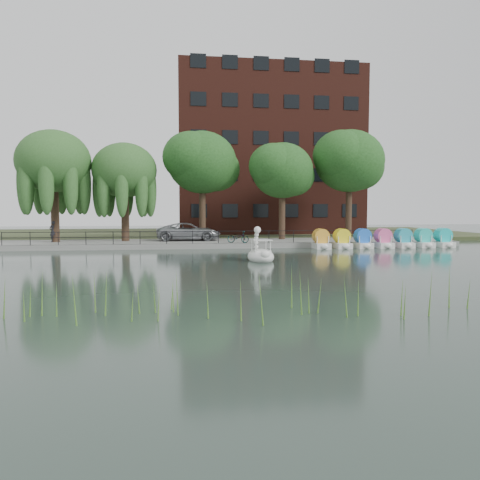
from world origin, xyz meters
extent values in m
plane|color=#394942|center=(0.00, 0.00, 0.00)|extent=(120.00, 120.00, 0.00)
cube|color=gray|center=(0.00, 16.00, 0.20)|extent=(40.00, 6.00, 0.40)
cube|color=gray|center=(0.00, 13.05, 0.20)|extent=(40.00, 0.25, 0.40)
cube|color=#47512D|center=(0.00, 30.00, 0.18)|extent=(60.00, 22.00, 0.36)
cylinder|color=black|center=(0.00, 13.25, 1.35)|extent=(32.00, 0.04, 0.04)
cylinder|color=black|center=(0.00, 13.25, 0.95)|extent=(32.00, 0.04, 0.04)
cylinder|color=black|center=(0.00, 13.25, 0.90)|extent=(0.05, 0.05, 1.00)
cube|color=#4C1E16|center=(7.00, 30.00, 9.36)|extent=(20.00, 10.00, 18.00)
cylinder|color=#473323|center=(-13.00, 16.50, 2.50)|extent=(0.60, 0.60, 4.20)
ellipsoid|color=#3E7334|center=(-13.00, 16.50, 6.91)|extent=(5.88, 5.88, 5.00)
cylinder|color=#473323|center=(-7.50, 17.00, 2.30)|extent=(0.60, 0.60, 3.80)
ellipsoid|color=#3E7334|center=(-7.50, 17.00, 6.29)|extent=(5.32, 5.32, 4.52)
cylinder|color=#473323|center=(-1.00, 18.00, 2.65)|extent=(0.60, 0.60, 4.50)
ellipsoid|color=#2F6C29|center=(-1.00, 18.00, 7.10)|extent=(6.00, 6.00, 5.10)
cylinder|color=#473323|center=(6.00, 17.50, 2.42)|extent=(0.60, 0.60, 4.05)
ellipsoid|color=#2F6C29|center=(6.00, 17.50, 6.43)|extent=(5.40, 5.40, 4.59)
cylinder|color=#473323|center=(12.50, 18.50, 2.76)|extent=(0.60, 0.60, 4.72)
ellipsoid|color=#2F6C29|center=(12.50, 18.50, 7.44)|extent=(6.30, 6.30, 5.36)
imported|color=gray|center=(-2.23, 16.79, 1.26)|extent=(2.96, 6.25, 1.72)
imported|color=gray|center=(1.59, 13.61, 0.90)|extent=(1.15, 1.82, 1.00)
imported|color=black|center=(-13.11, 16.27, 1.39)|extent=(0.86, 0.80, 1.98)
ellipsoid|color=white|center=(1.80, 4.38, 0.27)|extent=(1.72, 2.53, 0.54)
cube|color=white|center=(1.80, 4.29, 0.54)|extent=(1.07, 1.15, 0.27)
cube|color=white|center=(1.80, 4.34, 1.28)|extent=(1.21, 1.30, 0.05)
ellipsoid|color=white|center=(1.88, 3.36, 0.49)|extent=(0.60, 0.48, 0.50)
sphere|color=white|center=(1.73, 5.18, 1.83)|extent=(0.43, 0.43, 0.43)
cone|color=black|center=(1.70, 5.47, 1.80)|extent=(0.20, 0.25, 0.18)
cylinder|color=yellow|center=(1.71, 5.34, 1.81)|extent=(0.24, 0.11, 0.23)
cube|color=white|center=(7.95, 12.19, 0.22)|extent=(1.15, 1.70, 0.44)
cylinder|color=gold|center=(7.95, 12.29, 0.95)|extent=(0.90, 1.20, 0.90)
cube|color=white|center=(9.65, 12.19, 0.22)|extent=(1.15, 1.70, 0.44)
cylinder|color=yellow|center=(9.65, 12.29, 0.95)|extent=(0.90, 1.20, 0.90)
cube|color=white|center=(11.35, 12.19, 0.22)|extent=(1.15, 1.70, 0.44)
cylinder|color=blue|center=(11.35, 12.29, 0.95)|extent=(0.90, 1.20, 0.90)
cube|color=white|center=(13.05, 12.19, 0.22)|extent=(1.15, 1.70, 0.44)
cylinder|color=pink|center=(13.05, 12.29, 0.95)|extent=(0.90, 1.20, 0.90)
cube|color=white|center=(14.75, 12.19, 0.22)|extent=(1.15, 1.70, 0.44)
cylinder|color=#28A2BA|center=(14.75, 12.29, 0.95)|extent=(0.90, 1.20, 0.90)
cube|color=white|center=(16.45, 12.19, 0.22)|extent=(1.15, 1.70, 0.44)
cylinder|color=#29C9BE|center=(16.45, 12.29, 0.95)|extent=(0.90, 1.20, 0.90)
cube|color=white|center=(18.15, 12.19, 0.22)|extent=(1.15, 1.70, 0.44)
cylinder|color=#17C5C6|center=(18.15, 12.29, 0.95)|extent=(0.90, 1.20, 0.90)
camera|label=1|loc=(-3.00, -23.01, 3.20)|focal=35.00mm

